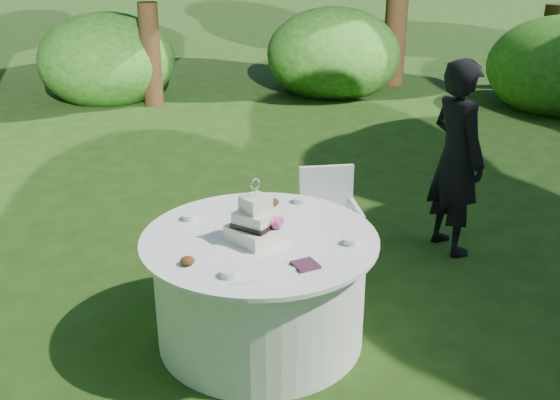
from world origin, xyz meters
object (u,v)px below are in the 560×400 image
object	(u,v)px
table	(260,288)
cake	(256,224)
napkins	(305,265)
chair	(328,216)
guest	(457,158)

from	to	relation	value
table	cake	distance (m)	0.50
napkins	chair	distance (m)	1.36
cake	chair	xyz separation A→B (m)	(0.91, 0.61, -0.36)
napkins	guest	xyz separation A→B (m)	(2.01, 0.99, 0.06)
napkins	chair	bearing A→B (deg)	53.02
table	chair	bearing A→B (deg)	33.32
table	guest	bearing A→B (deg)	13.54
guest	chair	xyz separation A→B (m)	(-1.20, 0.07, -0.32)
napkins	guest	bearing A→B (deg)	26.33
guest	cake	xyz separation A→B (m)	(-2.11, -0.53, 0.04)
napkins	guest	distance (m)	2.24
guest	chair	size ratio (longest dim) A/B	1.87
guest	chair	bearing A→B (deg)	90.36
cake	table	bearing A→B (deg)	42.18
napkins	chair	size ratio (longest dim) A/B	0.16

